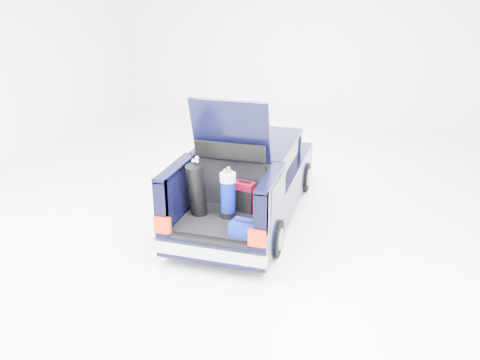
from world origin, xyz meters
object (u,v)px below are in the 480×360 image
(black_golf_bag, at_px, (197,190))
(blue_golf_bag, at_px, (228,195))
(car, at_px, (249,180))
(blue_duffel, at_px, (246,229))
(red_suitcase, at_px, (245,197))

(black_golf_bag, xyz_separation_m, blue_golf_bag, (0.50, 0.08, -0.06))
(car, xyz_separation_m, blue_golf_bag, (0.05, -1.47, 0.31))
(black_golf_bag, bearing_deg, blue_golf_bag, 20.08)
(blue_duffel, bearing_deg, red_suitcase, 115.13)
(car, distance_m, blue_duffel, 2.07)
(red_suitcase, relative_size, black_golf_bag, 0.53)
(red_suitcase, relative_size, blue_golf_bag, 0.63)
(blue_golf_bag, xyz_separation_m, blue_duffel, (0.45, -0.54, -0.28))
(black_golf_bag, height_order, blue_duffel, black_golf_bag)
(car, relative_size, blue_golf_bag, 5.47)
(car, height_order, blue_duffel, car)
(blue_golf_bag, distance_m, blue_duffel, 0.75)
(red_suitcase, xyz_separation_m, black_golf_bag, (-0.69, -0.36, 0.20))
(blue_duffel, bearing_deg, black_golf_bag, 162.51)
(car, bearing_deg, blue_duffel, -76.01)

